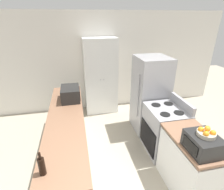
{
  "coord_description": "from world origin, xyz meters",
  "views": [
    {
      "loc": [
        -0.65,
        -1.08,
        2.43
      ],
      "look_at": [
        0.0,
        1.94,
        1.05
      ],
      "focal_mm": 28.0,
      "sensor_mm": 36.0,
      "label": 1
    }
  ],
  "objects_px": {
    "wine_bottle": "(42,166)",
    "toaster_oven": "(203,144)",
    "refrigerator": "(150,95)",
    "microwave": "(71,94)",
    "fruit_bowl": "(206,133)",
    "stove": "(164,130)",
    "pantry_cabinet": "(101,77)"
  },
  "relations": [
    {
      "from": "wine_bottle",
      "to": "toaster_oven",
      "type": "bearing_deg",
      "value": -1.46
    },
    {
      "from": "refrigerator",
      "to": "microwave",
      "type": "xyz_separation_m",
      "value": [
        -1.7,
        -0.01,
        0.2
      ]
    },
    {
      "from": "fruit_bowl",
      "to": "toaster_oven",
      "type": "bearing_deg",
      "value": -163.75
    },
    {
      "from": "stove",
      "to": "microwave",
      "type": "relative_size",
      "value": 2.16
    },
    {
      "from": "wine_bottle",
      "to": "toaster_oven",
      "type": "distance_m",
      "value": 1.86
    },
    {
      "from": "refrigerator",
      "to": "fruit_bowl",
      "type": "bearing_deg",
      "value": -93.5
    },
    {
      "from": "stove",
      "to": "fruit_bowl",
      "type": "height_order",
      "value": "fruit_bowl"
    },
    {
      "from": "stove",
      "to": "microwave",
      "type": "xyz_separation_m",
      "value": [
        -1.69,
        0.77,
        0.58
      ]
    },
    {
      "from": "stove",
      "to": "toaster_oven",
      "type": "height_order",
      "value": "toaster_oven"
    },
    {
      "from": "microwave",
      "to": "wine_bottle",
      "type": "distance_m",
      "value": 1.83
    },
    {
      "from": "stove",
      "to": "wine_bottle",
      "type": "distance_m",
      "value": 2.31
    },
    {
      "from": "refrigerator",
      "to": "wine_bottle",
      "type": "xyz_separation_m",
      "value": [
        -1.99,
        -1.81,
        0.18
      ]
    },
    {
      "from": "refrigerator",
      "to": "fruit_bowl",
      "type": "relative_size",
      "value": 7.89
    },
    {
      "from": "microwave",
      "to": "wine_bottle",
      "type": "relative_size",
      "value": 1.76
    },
    {
      "from": "stove",
      "to": "wine_bottle",
      "type": "xyz_separation_m",
      "value": [
        -1.98,
        -1.03,
        0.56
      ]
    },
    {
      "from": "pantry_cabinet",
      "to": "microwave",
      "type": "bearing_deg",
      "value": -125.16
    },
    {
      "from": "stove",
      "to": "pantry_cabinet",
      "type": "bearing_deg",
      "value": 116.42
    },
    {
      "from": "pantry_cabinet",
      "to": "fruit_bowl",
      "type": "distance_m",
      "value": 3.05
    },
    {
      "from": "refrigerator",
      "to": "toaster_oven",
      "type": "relative_size",
      "value": 4.34
    },
    {
      "from": "pantry_cabinet",
      "to": "refrigerator",
      "type": "distance_m",
      "value": 1.44
    },
    {
      "from": "wine_bottle",
      "to": "fruit_bowl",
      "type": "bearing_deg",
      "value": -1.27
    },
    {
      "from": "refrigerator",
      "to": "fruit_bowl",
      "type": "distance_m",
      "value": 1.89
    },
    {
      "from": "stove",
      "to": "refrigerator",
      "type": "xyz_separation_m",
      "value": [
        0.01,
        0.78,
        0.38
      ]
    },
    {
      "from": "refrigerator",
      "to": "microwave",
      "type": "relative_size",
      "value": 3.42
    },
    {
      "from": "refrigerator",
      "to": "pantry_cabinet",
      "type": "bearing_deg",
      "value": 130.81
    },
    {
      "from": "microwave",
      "to": "fruit_bowl",
      "type": "xyz_separation_m",
      "value": [
        1.59,
        -1.84,
        0.14
      ]
    },
    {
      "from": "wine_bottle",
      "to": "stove",
      "type": "bearing_deg",
      "value": 27.56
    },
    {
      "from": "stove",
      "to": "refrigerator",
      "type": "distance_m",
      "value": 0.87
    },
    {
      "from": "fruit_bowl",
      "to": "wine_bottle",
      "type": "bearing_deg",
      "value": 178.73
    },
    {
      "from": "stove",
      "to": "wine_bottle",
      "type": "relative_size",
      "value": 3.8
    },
    {
      "from": "wine_bottle",
      "to": "fruit_bowl",
      "type": "height_order",
      "value": "fruit_bowl"
    },
    {
      "from": "microwave",
      "to": "toaster_oven",
      "type": "height_order",
      "value": "microwave"
    }
  ]
}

